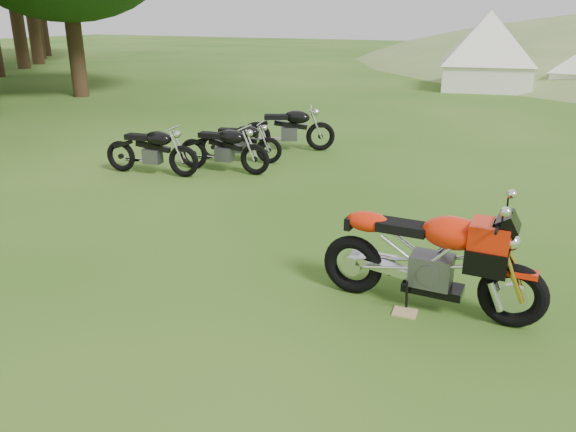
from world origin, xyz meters
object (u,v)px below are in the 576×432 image
at_px(sport_motorcycle, 431,250).
at_px(tent_left, 487,53).
at_px(plywood_board, 405,312).
at_px(vintage_moto_b, 223,147).
at_px(vintage_moto_a, 151,149).
at_px(vintage_moto_d, 288,127).
at_px(vintage_moto_c, 240,141).

xyz_separation_m(sport_motorcycle, tent_left, (-1.97, 19.20, 0.77)).
bearing_deg(plywood_board, vintage_moto_b, 139.75).
bearing_deg(tent_left, vintage_moto_a, -114.58).
relative_size(plywood_board, vintage_moto_a, 0.13).
distance_m(sport_motorcycle, vintage_moto_d, 7.36).
xyz_separation_m(vintage_moto_a, vintage_moto_d, (1.51, 2.93, 0.03)).
relative_size(sport_motorcycle, vintage_moto_b, 1.18).
xyz_separation_m(vintage_moto_b, tent_left, (2.83, 15.50, 0.95)).
relative_size(vintage_moto_a, vintage_moto_d, 0.94).
relative_size(vintage_moto_a, vintage_moto_c, 1.11).
distance_m(vintage_moto_c, vintage_moto_d, 1.42).
xyz_separation_m(vintage_moto_a, vintage_moto_c, (1.05, 1.58, -0.05)).
relative_size(sport_motorcycle, tent_left, 0.67).
distance_m(vintage_moto_c, tent_left, 15.00).
relative_size(vintage_moto_c, tent_left, 0.51).
bearing_deg(plywood_board, vintage_moto_c, 134.91).
bearing_deg(tent_left, plywood_board, -95.52).
relative_size(vintage_moto_d, tent_left, 0.61).
bearing_deg(tent_left, vintage_moto_b, -111.18).
bearing_deg(vintage_moto_c, vintage_moto_b, -95.97).
xyz_separation_m(sport_motorcycle, vintage_moto_b, (-4.80, 3.71, -0.17)).
height_order(vintage_moto_a, vintage_moto_b, vintage_moto_a).
relative_size(plywood_board, vintage_moto_d, 0.12).
xyz_separation_m(plywood_board, tent_left, (-1.81, 19.42, 1.43)).
xyz_separation_m(plywood_board, vintage_moto_a, (-5.78, 3.17, 0.49)).
distance_m(vintage_moto_b, vintage_moto_d, 2.20).
xyz_separation_m(sport_motorcycle, plywood_board, (-0.17, -0.22, -0.65)).
bearing_deg(vintage_moto_a, vintage_moto_b, 24.87).
distance_m(plywood_board, vintage_moto_a, 6.61).
xyz_separation_m(plywood_board, vintage_moto_b, (-4.64, 3.93, 0.48)).
bearing_deg(vintage_moto_b, vintage_moto_d, 75.54).
bearing_deg(vintage_moto_a, vintage_moto_c, 47.64).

